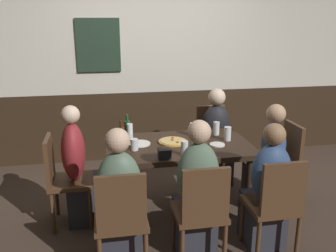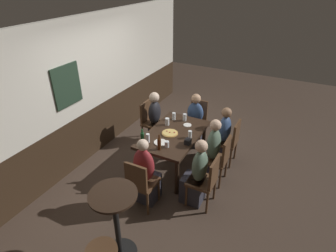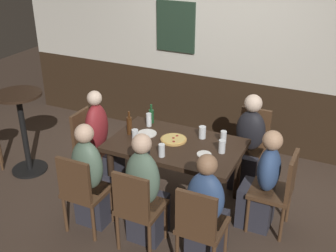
% 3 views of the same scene
% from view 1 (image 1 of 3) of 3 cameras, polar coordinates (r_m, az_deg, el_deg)
% --- Properties ---
extents(ground_plane, '(12.00, 12.00, 0.00)m').
position_cam_1_polar(ground_plane, '(3.84, 1.58, -13.34)').
color(ground_plane, '#423328').
extents(wall_back, '(6.40, 0.13, 2.60)m').
position_cam_1_polar(wall_back, '(4.99, -2.36, 9.47)').
color(wall_back, '#332316').
rests_on(wall_back, ground_plane).
extents(dining_table, '(1.40, 0.87, 0.74)m').
position_cam_1_polar(dining_table, '(3.56, 1.66, -4.25)').
color(dining_table, black).
rests_on(dining_table, ground_plane).
extents(chair_right_far, '(0.40, 0.40, 0.88)m').
position_cam_1_polar(chair_right_far, '(4.54, 7.02, -1.78)').
color(chair_right_far, '#513521').
rests_on(chair_right_far, ground_plane).
extents(chair_head_west, '(0.40, 0.40, 0.88)m').
position_cam_1_polar(chair_head_west, '(3.57, -16.33, -7.51)').
color(chair_head_west, '#513521').
rests_on(chair_head_west, ground_plane).
extents(chair_mid_near, '(0.40, 0.40, 0.88)m').
position_cam_1_polar(chair_mid_near, '(2.87, 5.28, -12.98)').
color(chair_mid_near, '#513521').
rests_on(chair_mid_near, ground_plane).
extents(chair_left_near, '(0.40, 0.40, 0.88)m').
position_cam_1_polar(chair_left_near, '(2.79, -7.41, -14.07)').
color(chair_left_near, '#513521').
rests_on(chair_left_near, ground_plane).
extents(chair_right_near, '(0.40, 0.40, 0.88)m').
position_cam_1_polar(chair_right_near, '(3.09, 16.62, -11.48)').
color(chair_right_near, '#513521').
rests_on(chair_right_near, ground_plane).
extents(chair_head_east, '(0.40, 0.40, 0.88)m').
position_cam_1_polar(chair_head_east, '(3.99, 17.60, -5.06)').
color(chair_head_east, '#513521').
rests_on(chair_head_east, ground_plane).
extents(person_right_far, '(0.34, 0.37, 1.13)m').
position_cam_1_polar(person_right_far, '(4.40, 7.64, -2.63)').
color(person_right_far, '#2D2D38').
rests_on(person_right_far, ground_plane).
extents(person_head_west, '(0.37, 0.34, 1.17)m').
position_cam_1_polar(person_head_west, '(3.56, -13.71, -7.52)').
color(person_head_west, '#2D2D38').
rests_on(person_head_west, ground_plane).
extents(person_mid_near, '(0.34, 0.37, 1.18)m').
position_cam_1_polar(person_mid_near, '(3.01, 4.44, -11.50)').
color(person_mid_near, '#2D2D38').
rests_on(person_mid_near, ground_plane).
extents(person_left_near, '(0.34, 0.37, 1.15)m').
position_cam_1_polar(person_left_near, '(2.93, -7.59, -12.68)').
color(person_left_near, '#2D2D38').
rests_on(person_left_near, ground_plane).
extents(person_right_near, '(0.34, 0.37, 1.12)m').
position_cam_1_polar(person_right_near, '(3.23, 15.27, -10.60)').
color(person_right_near, '#2D2D38').
rests_on(person_right_near, ground_plane).
extents(person_head_east, '(0.37, 0.34, 1.10)m').
position_cam_1_polar(person_head_east, '(3.93, 15.42, -5.76)').
color(person_head_east, '#2D2D38').
rests_on(person_head_east, ground_plane).
extents(pizza, '(0.28, 0.28, 0.03)m').
position_cam_1_polar(pizza, '(3.56, 0.75, -2.46)').
color(pizza, tan).
rests_on(pizza, dining_table).
extents(tumbler_short, '(0.08, 0.08, 0.13)m').
position_cam_1_polar(tumbler_short, '(3.77, 4.03, -0.59)').
color(tumbler_short, silver).
rests_on(tumbler_short, dining_table).
extents(tumbler_water, '(0.07, 0.07, 0.14)m').
position_cam_1_polar(tumbler_water, '(3.83, 7.63, -0.49)').
color(tumbler_water, silver).
rests_on(tumbler_water, dining_table).
extents(pint_glass_stout, '(0.07, 0.07, 0.13)m').
position_cam_1_polar(pint_glass_stout, '(3.22, 2.62, -3.69)').
color(pint_glass_stout, silver).
rests_on(pint_glass_stout, dining_table).
extents(beer_glass_tall, '(0.07, 0.07, 0.11)m').
position_cam_1_polar(beer_glass_tall, '(3.36, -5.34, -3.06)').
color(beer_glass_tall, silver).
rests_on(beer_glass_tall, dining_table).
extents(pint_glass_pale, '(0.06, 0.06, 0.16)m').
position_cam_1_polar(pint_glass_pale, '(3.68, -6.05, -0.99)').
color(pint_glass_pale, silver).
rests_on(pint_glass_pale, dining_table).
extents(pint_glass_amber, '(0.07, 0.07, 0.14)m').
position_cam_1_polar(pint_glass_amber, '(3.66, 9.37, -1.35)').
color(pint_glass_amber, silver).
rests_on(pint_glass_amber, dining_table).
extents(beer_bottle_green, '(0.06, 0.06, 0.23)m').
position_cam_1_polar(beer_bottle_green, '(3.77, -6.43, -0.28)').
color(beer_bottle_green, '#194723').
rests_on(beer_bottle_green, dining_table).
extents(beer_bottle_brown, '(0.06, 0.06, 0.27)m').
position_cam_1_polar(beer_bottle_brown, '(3.41, -7.37, -1.76)').
color(beer_bottle_brown, '#42230F').
rests_on(beer_bottle_brown, dining_table).
extents(plate_white_large, '(0.21, 0.21, 0.01)m').
position_cam_1_polar(plate_white_large, '(3.53, -4.54, -2.79)').
color(plate_white_large, white).
rests_on(plate_white_large, dining_table).
extents(plate_white_small, '(0.15, 0.15, 0.01)m').
position_cam_1_polar(plate_white_small, '(3.52, 7.79, -2.93)').
color(plate_white_small, white).
rests_on(plate_white_small, dining_table).
extents(condiment_caddy, '(0.11, 0.09, 0.09)m').
position_cam_1_polar(condiment_caddy, '(3.15, -0.56, -4.40)').
color(condiment_caddy, black).
rests_on(condiment_caddy, dining_table).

